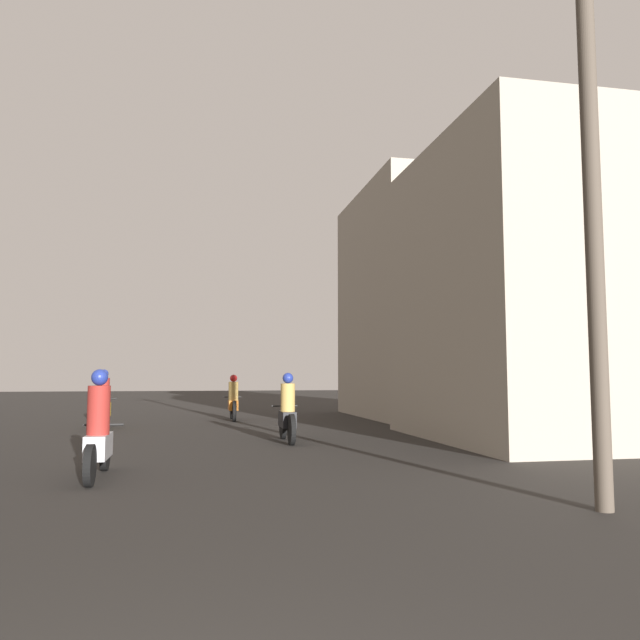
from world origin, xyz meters
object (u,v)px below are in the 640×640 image
motorcycle_black (287,414)px  utility_pole_near (591,157)px  building_right_far (437,304)px  building_right_near (546,293)px  motorcycle_silver (99,435)px  motorcycle_orange (233,402)px  motorcycle_yellow (103,405)px

motorcycle_black → utility_pole_near: bearing=-69.5°
building_right_far → utility_pole_near: 16.09m
motorcycle_black → utility_pole_near: utility_pole_near is taller
building_right_near → utility_pole_near: (-3.75, -7.14, 0.56)m
motorcycle_silver → building_right_far: size_ratio=0.25×
motorcycle_orange → utility_pole_near: size_ratio=0.26×
building_right_far → motorcycle_silver: bearing=-130.2°
motorcycle_black → motorcycle_silver: bearing=-124.8°
motorcycle_silver → building_right_near: size_ratio=0.30×
motorcycle_yellow → building_right_far: building_right_far is taller
motorcycle_yellow → motorcycle_black: bearing=-40.0°
motorcycle_orange → utility_pole_near: utility_pole_near is taller
motorcycle_black → building_right_far: (6.77, 7.72, 3.51)m
motorcycle_yellow → motorcycle_orange: (3.79, 2.51, -0.04)m
motorcycle_silver → motorcycle_yellow: 8.98m
motorcycle_orange → utility_pole_near: bearing=-83.6°
building_right_far → utility_pole_near: building_right_far is taller
motorcycle_yellow → motorcycle_orange: motorcycle_yellow is taller
building_right_near → building_right_far: building_right_far is taller
motorcycle_black → motorcycle_yellow: bearing=138.5°
utility_pole_near → motorcycle_orange: bearing=102.1°
motorcycle_yellow → building_right_far: 12.28m
utility_pole_near → building_right_near: bearing=62.3°
motorcycle_black → building_right_far: building_right_far is taller
motorcycle_black → motorcycle_orange: 7.11m
motorcycle_silver → motorcycle_orange: (2.65, 11.42, -0.02)m
motorcycle_black → motorcycle_orange: bearing=99.7°
motorcycle_orange → utility_pole_near: (3.18, -14.83, 3.41)m
motorcycle_silver → building_right_near: (9.57, 3.73, 2.83)m
building_right_far → utility_pole_near: size_ratio=1.07×
motorcycle_silver → motorcycle_yellow: motorcycle_yellow is taller
utility_pole_near → motorcycle_yellow: bearing=119.5°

